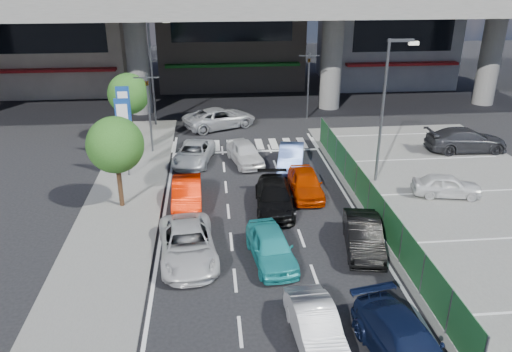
{
  "coord_description": "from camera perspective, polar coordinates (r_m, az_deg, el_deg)",
  "views": [
    {
      "loc": [
        -2.36,
        -19.52,
        11.53
      ],
      "look_at": [
        -0.13,
        3.63,
        1.62
      ],
      "focal_mm": 35.0,
      "sensor_mm": 36.0,
      "label": 1
    }
  ],
  "objects": [
    {
      "name": "signboard_far",
      "position": [
        32.1,
        -14.8,
        7.02
      ],
      "size": [
        0.8,
        0.14,
        4.7
      ],
      "color": "#595B60",
      "rests_on": "ground"
    },
    {
      "name": "parked_sedan_dgrey",
      "position": [
        35.81,
        22.89,
        3.83
      ],
      "size": [
        5.33,
        2.28,
        1.53
      ],
      "primitive_type": "imported",
      "rotation": [
        0.0,
        0.0,
        1.55
      ],
      "color": "#2A2A2E",
      "rests_on": "parking_lot"
    },
    {
      "name": "traffic_cone",
      "position": [
        29.13,
        11.37,
        0.25
      ],
      "size": [
        0.46,
        0.46,
        0.78
      ],
      "primitive_type": "cone",
      "rotation": [
        0.0,
        0.0,
        0.17
      ],
      "color": "red",
      "rests_on": "parking_lot"
    },
    {
      "name": "parking_lot",
      "position": [
        27.82,
        23.87,
        -3.47
      ],
      "size": [
        12.0,
        28.0,
        0.06
      ],
      "primitive_type": "cube",
      "color": "#61615E",
      "rests_on": "ground"
    },
    {
      "name": "tree_far",
      "position": [
        35.4,
        -14.37,
        9.07
      ],
      "size": [
        2.8,
        2.8,
        4.8
      ],
      "color": "#382314",
      "rests_on": "ground"
    },
    {
      "name": "taxi_orange_right",
      "position": [
        26.91,
        5.68,
        -0.8
      ],
      "size": [
        1.73,
        4.09,
        1.38
      ],
      "primitive_type": "imported",
      "rotation": [
        0.0,
        0.0,
        -0.02
      ],
      "color": "#BC2D00",
      "rests_on": "ground"
    },
    {
      "name": "expressway",
      "position": [
        41.68,
        -2.37,
        19.26
      ],
      "size": [
        64.0,
        14.0,
        10.75
      ],
      "color": "slate",
      "rests_on": "ground"
    },
    {
      "name": "ground",
      "position": [
        22.79,
        1.21,
        -7.32
      ],
      "size": [
        120.0,
        120.0,
        0.0
      ],
      "primitive_type": "plane",
      "color": "black",
      "rests_on": "ground"
    },
    {
      "name": "kei_truck_front_right",
      "position": [
        30.49,
        4.03,
        2.18
      ],
      "size": [
        2.28,
        4.36,
        1.37
      ],
      "primitive_type": "imported",
      "rotation": [
        0.0,
        0.0,
        -0.21
      ],
      "color": "#698CE0",
      "rests_on": "ground"
    },
    {
      "name": "sedan_white_front_mid",
      "position": [
        31.12,
        -1.28,
        2.69
      ],
      "size": [
        2.48,
        4.31,
        1.38
      ],
      "primitive_type": "imported",
      "rotation": [
        0.0,
        0.0,
        0.22
      ],
      "color": "silver",
      "rests_on": "ground"
    },
    {
      "name": "sedan_white_mid_left",
      "position": [
        21.31,
        -7.82,
        -7.74
      ],
      "size": [
        2.77,
        5.17,
        1.38
      ],
      "primitive_type": "imported",
      "rotation": [
        0.0,
        0.0,
        0.1
      ],
      "color": "silver",
      "rests_on": "ground"
    },
    {
      "name": "building_east",
      "position": [
        54.94,
        14.68,
        16.59
      ],
      "size": [
        12.0,
        10.9,
        12.0
      ],
      "color": "gray",
      "rests_on": "ground"
    },
    {
      "name": "building_west",
      "position": [
        53.5,
        -21.12,
        16.22
      ],
      "size": [
        12.0,
        10.9,
        13.0
      ],
      "color": "#A09481",
      "rests_on": "ground"
    },
    {
      "name": "traffic_light_left",
      "position": [
        32.65,
        -12.25,
        9.11
      ],
      "size": [
        1.6,
        1.24,
        5.2
      ],
      "color": "#595B60",
      "rests_on": "ground"
    },
    {
      "name": "tree_near",
      "position": [
        25.32,
        -15.78,
        3.42
      ],
      "size": [
        2.8,
        2.8,
        4.8
      ],
      "color": "#382314",
      "rests_on": "ground"
    },
    {
      "name": "street_lamp_right",
      "position": [
        28.07,
        14.7,
        8.39
      ],
      "size": [
        1.65,
        0.22,
        8.0
      ],
      "color": "#595B60",
      "rests_on": "ground"
    },
    {
      "name": "crossing_wagon_silver",
      "position": [
        38.17,
        -4.14,
        6.64
      ],
      "size": [
        6.06,
        4.55,
        1.53
      ],
      "primitive_type": "imported",
      "rotation": [
        0.0,
        0.0,
        1.99
      ],
      "color": "#A0A1A6",
      "rests_on": "ground"
    },
    {
      "name": "taxi_teal_mid",
      "position": [
        20.97,
        1.74,
        -8.06
      ],
      "size": [
        2.09,
        4.21,
        1.38
      ],
      "primitive_type": "imported",
      "rotation": [
        0.0,
        0.0,
        0.12
      ],
      "color": "teal",
      "rests_on": "ground"
    },
    {
      "name": "sedan_black_mid",
      "position": [
        25.25,
        2.11,
        -2.41
      ],
      "size": [
        2.18,
        4.73,
        1.34
      ],
      "primitive_type": "imported",
      "rotation": [
        0.0,
        0.0,
        -0.07
      ],
      "color": "black",
      "rests_on": "ground"
    },
    {
      "name": "street_lamp_left",
      "position": [
        38.33,
        -11.63,
        12.46
      ],
      "size": [
        1.65,
        0.22,
        8.0
      ],
      "color": "#595B60",
      "rests_on": "ground"
    },
    {
      "name": "traffic_light_right",
      "position": [
        40.04,
        6.06,
        12.02
      ],
      "size": [
        1.6,
        1.24,
        5.2
      ],
      "color": "#595B60",
      "rests_on": "ground"
    },
    {
      "name": "minivan_navy_back",
      "position": [
        16.87,
        16.8,
        -18.1
      ],
      "size": [
        2.78,
        5.03,
        1.38
      ],
      "primitive_type": "imported",
      "rotation": [
        0.0,
        0.0,
        0.19
      ],
      "color": "black",
      "rests_on": "ground"
    },
    {
      "name": "hatch_black_mid_right",
      "position": [
        22.23,
        12.17,
        -6.67
      ],
      "size": [
        2.17,
        4.38,
        1.38
      ],
      "primitive_type": "imported",
      "rotation": [
        0.0,
        0.0,
        -0.18
      ],
      "color": "black",
      "rests_on": "ground"
    },
    {
      "name": "building_center",
      "position": [
        52.7,
        -3.07,
        18.65
      ],
      "size": [
        14.0,
        10.9,
        15.0
      ],
      "color": "gray",
      "rests_on": "ground"
    },
    {
      "name": "wagon_silver_front_left",
      "position": [
        31.43,
        -7.13,
        2.58
      ],
      "size": [
        2.93,
        4.79,
        1.24
      ],
      "primitive_type": "imported",
      "rotation": [
        0.0,
        0.0,
        -0.21
      ],
      "color": "silver",
      "rests_on": "ground"
    },
    {
      "name": "signboard_near",
      "position": [
        29.19,
        -14.86,
        5.44
      ],
      "size": [
        0.8,
        0.14,
        4.7
      ],
      "color": "#595B60",
      "rests_on": "ground"
    },
    {
      "name": "hatch_white_back_mid",
      "position": [
        17.08,
        6.85,
        -16.71
      ],
      "size": [
        1.63,
        3.98,
        1.28
      ],
      "primitive_type": "imported",
      "rotation": [
        0.0,
        0.0,
        0.07
      ],
      "color": "silver",
      "rests_on": "ground"
    },
    {
      "name": "taxi_orange_left",
      "position": [
        25.75,
        -7.9,
        -2.05
      ],
      "size": [
        1.54,
        4.22,
        1.38
      ],
      "primitive_type": "imported",
      "rotation": [
        0.0,
        0.0,
        0.02
      ],
      "color": "red",
      "rests_on": "ground"
    },
    {
      "name": "fence_run",
      "position": [
        24.34,
        13.46,
        -3.5
      ],
      "size": [
        0.16,
        22.0,
        1.8
      ],
      "primitive_type": null,
      "color": "#1B4F27",
      "rests_on": "ground"
    },
    {
      "name": "parked_sedan_white",
      "position": [
        28.42,
        20.96,
        -1.0
      ],
      "size": [
        3.8,
        2.12,
        1.22
      ],
      "primitive_type": "imported",
      "rotation": [
        0.0,
        0.0,
        1.37
      ],
      "color": "silver",
      "rests_on": "parking_lot"
    },
    {
      "name": "sidewalk_left",
      "position": [
        26.58,
        -15.01,
        -3.34
      ],
      "size": [
        4.0,
        30.0,
        0.12
      ],
      "primitive_type": "cube",
      "color": "#61615E",
      "rests_on": "ground"
    }
  ]
}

